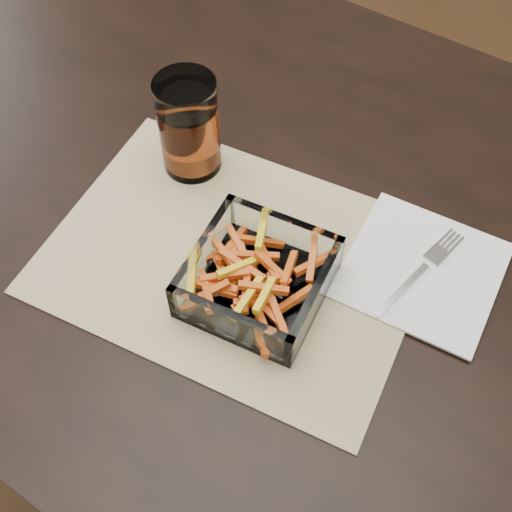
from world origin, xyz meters
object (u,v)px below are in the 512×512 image
object	(u,v)px
glass_bowl	(258,280)
tumbler	(189,129)
dining_table	(222,217)
fork	(422,270)

from	to	relation	value
glass_bowl	tumbler	xyz separation A→B (m)	(-0.19, 0.12, 0.04)
dining_table	fork	xyz separation A→B (m)	(0.30, 0.01, 0.10)
glass_bowl	fork	distance (m)	0.20
tumbler	fork	distance (m)	0.34
dining_table	tumbler	xyz separation A→B (m)	(-0.04, 0.00, 0.16)
dining_table	tumbler	world-z (taller)	tumbler
dining_table	fork	size ratio (longest dim) A/B	9.69
dining_table	tumbler	size ratio (longest dim) A/B	11.50
tumbler	fork	xyz separation A→B (m)	(0.34, 0.01, -0.06)
fork	tumbler	bearing A→B (deg)	-167.65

